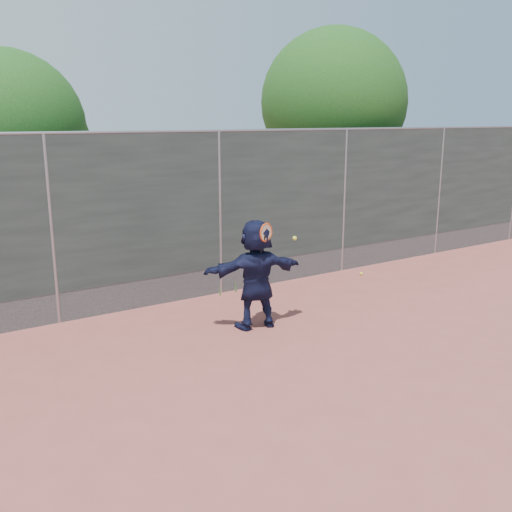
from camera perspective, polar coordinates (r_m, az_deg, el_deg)
ground at (r=8.16m, az=8.84°, el=-9.79°), size 80.00×80.00×0.00m
player at (r=8.84m, az=-0.00°, el=-1.81°), size 1.67×0.78×1.73m
ball_ground at (r=12.19m, az=10.48°, el=-1.74°), size 0.07×0.07×0.07m
fence at (r=10.48m, az=-3.64°, el=4.62°), size 20.00×0.06×3.03m
swing_action at (r=8.59m, az=1.29°, el=2.19°), size 0.75×0.15×0.51m
tree_right at (r=14.91m, az=8.16°, el=14.55°), size 3.78×3.60×5.39m
tree_left at (r=12.29m, az=-23.01°, el=11.28°), size 3.15×3.00×4.53m
weed_clump at (r=10.85m, az=-1.87°, el=-2.90°), size 0.68×0.07×0.30m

